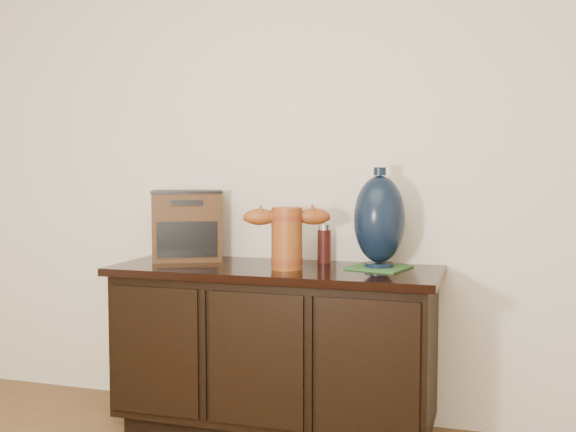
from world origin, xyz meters
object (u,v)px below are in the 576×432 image
(tv_radio, at_px, (187,225))
(spray_can, at_px, (324,244))
(lamp_base, at_px, (379,220))
(terracotta_vessel, at_px, (287,234))
(sideboard, at_px, (275,348))

(tv_radio, bearing_deg, spray_can, -18.01)
(lamp_base, bearing_deg, spray_can, 160.27)
(spray_can, bearing_deg, terracotta_vessel, -113.51)
(terracotta_vessel, xyz_separation_m, lamp_base, (0.38, 0.15, 0.06))
(terracotta_vessel, distance_m, lamp_base, 0.41)
(tv_radio, distance_m, lamp_base, 0.94)
(lamp_base, relative_size, spray_can, 2.43)
(sideboard, height_order, terracotta_vessel, terracotta_vessel)
(sideboard, bearing_deg, spray_can, 47.32)
(tv_radio, xyz_separation_m, lamp_base, (0.93, -0.02, 0.05))
(terracotta_vessel, xyz_separation_m, tv_radio, (-0.55, 0.16, 0.01))
(tv_radio, relative_size, lamp_base, 0.95)
(tv_radio, bearing_deg, sideboard, -38.13)
(terracotta_vessel, relative_size, lamp_base, 0.86)
(terracotta_vessel, relative_size, tv_radio, 0.91)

